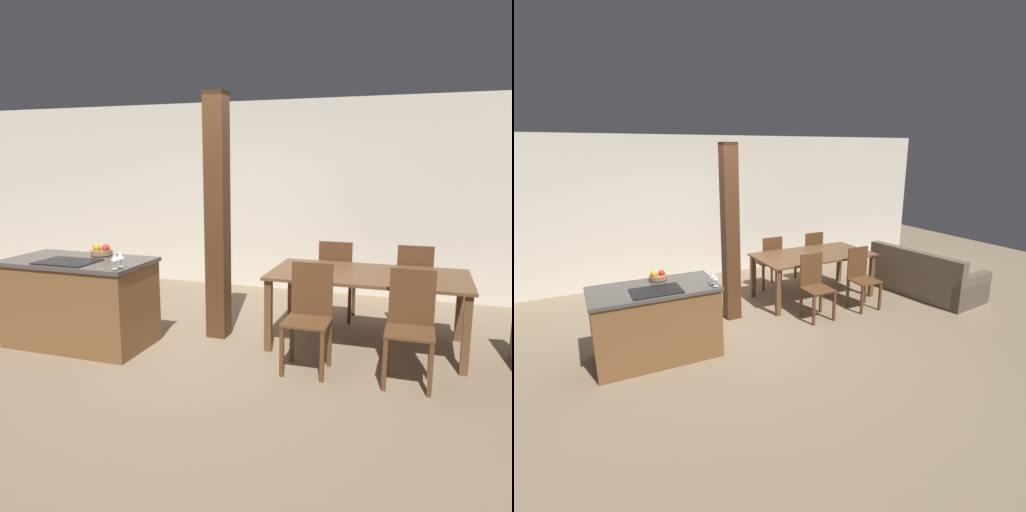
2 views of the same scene
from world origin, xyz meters
TOP-DOWN VIEW (x-y plane):
  - ground_plane at (0.00, 0.00)m, footprint 16.00×16.00m
  - wall_back at (0.00, 2.66)m, footprint 11.20×0.08m
  - kitchen_island at (-1.15, -0.22)m, footprint 1.46×0.78m
  - fruit_bowl at (-1.04, 0.03)m, footprint 0.22×0.22m
  - wine_glass_near at (-0.50, -0.54)m, footprint 0.07×0.07m
  - wine_glass_middle at (-0.50, -0.45)m, footprint 0.07×0.07m
  - dining_table at (1.63, 0.64)m, footprint 1.93×1.03m
  - dining_chair_near_left at (1.20, -0.10)m, footprint 0.40×0.40m
  - dining_chair_near_right at (2.07, -0.10)m, footprint 0.40×0.40m
  - dining_chair_far_left at (1.20, 1.38)m, footprint 0.40×0.40m
  - dining_chair_far_right at (2.07, 1.38)m, footprint 0.40×0.40m
  - timber_post at (0.09, 0.45)m, footprint 0.21×0.21m

SIDE VIEW (x-z plane):
  - ground_plane at x=0.00m, z-range 0.00..0.00m
  - kitchen_island at x=-1.15m, z-range 0.00..0.89m
  - dining_chair_near_left at x=1.20m, z-range 0.02..0.98m
  - dining_chair_near_right at x=2.07m, z-range 0.02..0.98m
  - dining_chair_far_left at x=1.20m, z-range 0.02..0.98m
  - dining_chair_far_right at x=2.07m, z-range 0.02..0.98m
  - dining_table at x=1.63m, z-range 0.29..1.05m
  - fruit_bowl at x=-1.04m, z-range 0.88..0.99m
  - wine_glass_near at x=-0.50m, z-range 0.93..1.07m
  - wine_glass_middle at x=-0.50m, z-range 0.93..1.07m
  - timber_post at x=0.09m, z-range 0.00..2.54m
  - wall_back at x=0.00m, z-range 0.00..2.70m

